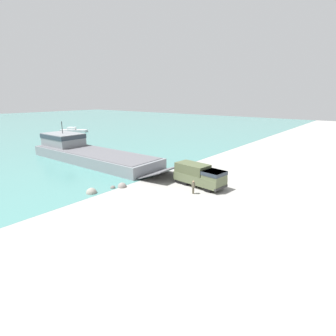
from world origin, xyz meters
name	(u,v)px	position (x,y,z in m)	size (l,w,h in m)	color
ground_plane	(199,181)	(0.00, 0.00, 0.00)	(240.00, 240.00, 0.00)	gray
landing_craft	(86,152)	(-2.52, 23.68, 1.56)	(8.25, 32.83, 6.83)	gray
military_truck	(199,175)	(-1.85, -1.18, 1.53)	(3.35, 7.39, 2.87)	#566042
soldier_on_ramp	(193,186)	(-4.85, -2.23, 0.98)	(0.37, 0.49, 1.70)	#4C4738
moored_boat_a	(73,130)	(18.54, 62.02, 0.52)	(7.28, 8.64, 1.58)	#B7BABF
mooring_bollard	(189,163)	(6.15, 5.98, 0.49)	(0.35, 0.35, 0.89)	#333338
shoreline_rock_a	(185,163)	(7.42, 7.66, 0.00)	(1.13, 1.13, 1.13)	#66605B
shoreline_rock_b	(113,188)	(-9.76, 7.17, 0.00)	(0.69, 0.69, 0.69)	#66605B
shoreline_rock_c	(92,193)	(-12.63, 7.79, 0.00)	(1.34, 1.34, 1.34)	gray
shoreline_rock_d	(122,187)	(-8.70, 6.54, 0.00)	(1.21, 1.21, 1.21)	gray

